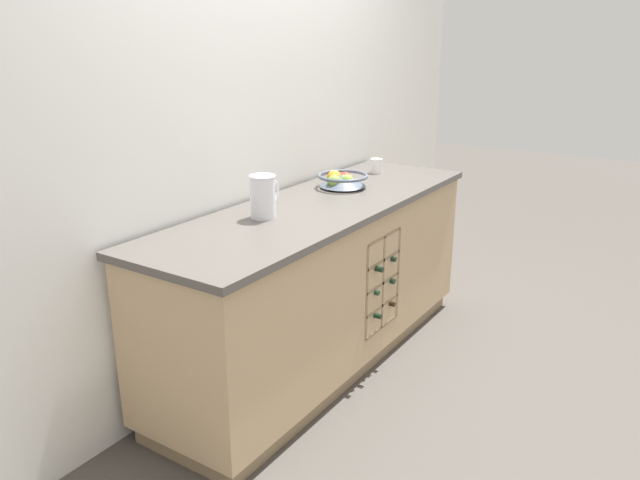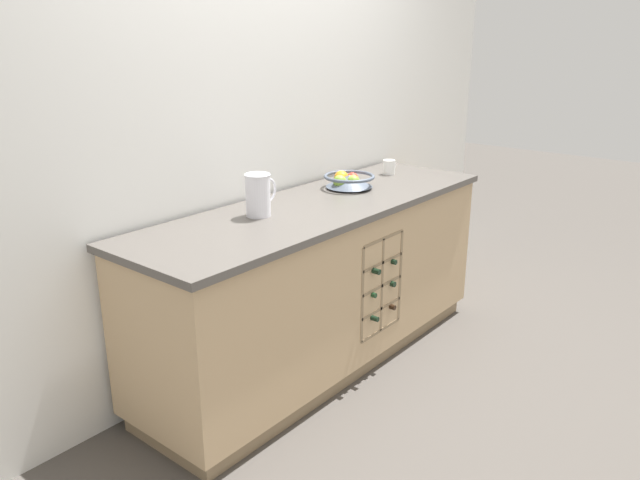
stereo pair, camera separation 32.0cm
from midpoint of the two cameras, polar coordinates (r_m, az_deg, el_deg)
The scene contains 6 objects.
ground_plane at distance 3.48m, azimuth 2.68°, elevation -10.96°, with size 14.00×14.00×0.00m, color #4C4742.
back_wall at distance 3.30m, azimuth -2.36°, elevation 10.89°, with size 4.56×0.06×2.55m, color white.
kitchen_island at distance 3.28m, azimuth 2.84°, elevation -4.07°, with size 2.20×0.68×0.89m.
fruit_bowl at distance 3.45m, azimuth 5.29°, elevation 5.47°, with size 0.28×0.28×0.09m.
white_pitcher at distance 2.90m, azimuth -2.51°, elevation 4.19°, with size 0.18×0.12×0.20m.
ceramic_mug at distance 3.83m, azimuth 8.76°, elevation 6.59°, with size 0.11×0.07×0.09m.
Camera 2 is at (-2.35, -1.92, 1.71)m, focal length 35.00 mm.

